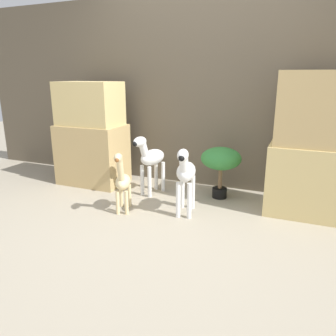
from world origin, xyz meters
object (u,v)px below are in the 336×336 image
Objects in this scene: zebra_right at (185,173)px; potted_palm_front at (221,161)px; zebra_left at (150,158)px; giraffe_figurine at (122,181)px.

zebra_right is 1.21× the size of potted_palm_front.
zebra_right is 0.67m from zebra_left.
giraffe_figurine is (-0.58, -0.18, -0.10)m from zebra_right.
zebra_right is 0.60m from potted_palm_front.
zebra_left reaches higher than giraffe_figurine.
giraffe_figurine is at bearing -136.34° from potted_palm_front.
giraffe_figurine is at bearing -163.23° from zebra_right.
zebra_right reaches higher than potted_palm_front.
giraffe_figurine is 1.12× the size of potted_palm_front.
zebra_left is 0.57m from giraffe_figurine.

